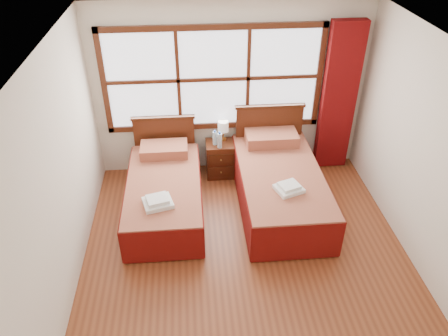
{
  "coord_description": "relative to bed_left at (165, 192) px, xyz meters",
  "views": [
    {
      "loc": [
        -0.62,
        -3.66,
        3.92
      ],
      "look_at": [
        -0.23,
        0.7,
        0.98
      ],
      "focal_mm": 35.0,
      "sensor_mm": 36.0,
      "label": 1
    }
  ],
  "objects": [
    {
      "name": "floor",
      "position": [
        1.01,
        -1.2,
        -0.3
      ],
      "size": [
        4.5,
        4.5,
        0.0
      ],
      "primitive_type": "plane",
      "color": "brown",
      "rests_on": "ground"
    },
    {
      "name": "ceiling",
      "position": [
        1.01,
        -1.2,
        2.3
      ],
      "size": [
        4.5,
        4.5,
        0.0
      ],
      "primitive_type": "plane",
      "rotation": [
        3.14,
        0.0,
        0.0
      ],
      "color": "white",
      "rests_on": "wall_back"
    },
    {
      "name": "wall_back",
      "position": [
        1.01,
        1.05,
        1.0
      ],
      "size": [
        4.0,
        0.0,
        4.0
      ],
      "primitive_type": "plane",
      "rotation": [
        1.57,
        0.0,
        0.0
      ],
      "color": "silver",
      "rests_on": "floor"
    },
    {
      "name": "wall_left",
      "position": [
        -0.99,
        -1.2,
        1.0
      ],
      "size": [
        0.0,
        4.5,
        4.5
      ],
      "primitive_type": "plane",
      "rotation": [
        1.57,
        0.0,
        1.57
      ],
      "color": "silver",
      "rests_on": "floor"
    },
    {
      "name": "wall_right",
      "position": [
        3.01,
        -1.2,
        1.0
      ],
      "size": [
        0.0,
        4.5,
        4.5
      ],
      "primitive_type": "plane",
      "rotation": [
        1.57,
        0.0,
        -1.57
      ],
      "color": "silver",
      "rests_on": "floor"
    },
    {
      "name": "window",
      "position": [
        0.76,
        1.01,
        1.2
      ],
      "size": [
        3.16,
        0.06,
        1.56
      ],
      "color": "white",
      "rests_on": "wall_back"
    },
    {
      "name": "curtain",
      "position": [
        2.61,
        0.91,
        0.87
      ],
      "size": [
        0.5,
        0.16,
        2.3
      ],
      "primitive_type": "cube",
      "color": "maroon",
      "rests_on": "wall_back"
    },
    {
      "name": "bed_left",
      "position": [
        0.0,
        0.0,
        0.0
      ],
      "size": [
        1.0,
        2.02,
        0.97
      ],
      "color": "#3D1B0C",
      "rests_on": "floor"
    },
    {
      "name": "bed_right",
      "position": [
        1.6,
        -0.0,
        0.03
      ],
      "size": [
        1.12,
        2.17,
        1.09
      ],
      "color": "#3D1B0C",
      "rests_on": "floor"
    },
    {
      "name": "nightstand",
      "position": [
        0.83,
        0.8,
        -0.02
      ],
      "size": [
        0.42,
        0.42,
        0.56
      ],
      "color": "#481F0F",
      "rests_on": "floor"
    },
    {
      "name": "towels_left",
      "position": [
        -0.05,
        -0.56,
        0.27
      ],
      "size": [
        0.42,
        0.39,
        0.1
      ],
      "rotation": [
        0.0,
        0.0,
        0.27
      ],
      "color": "white",
      "rests_on": "bed_left"
    },
    {
      "name": "towels_right",
      "position": [
        1.61,
        -0.49,
        0.33
      ],
      "size": [
        0.4,
        0.38,
        0.1
      ],
      "rotation": [
        0.0,
        0.0,
        0.35
      ],
      "color": "white",
      "rests_on": "bed_right"
    },
    {
      "name": "lamp",
      "position": [
        0.89,
        0.91,
        0.48
      ],
      "size": [
        0.16,
        0.16,
        0.31
      ],
      "color": "#C98B40",
      "rests_on": "nightstand"
    },
    {
      "name": "bottle_near",
      "position": [
        0.75,
        0.78,
        0.37
      ],
      "size": [
        0.06,
        0.06,
        0.24
      ],
      "color": "#A6C6D5",
      "rests_on": "nightstand"
    },
    {
      "name": "bottle_far",
      "position": [
        0.82,
        0.68,
        0.38
      ],
      "size": [
        0.07,
        0.07,
        0.26
      ],
      "color": "#A6C6D5",
      "rests_on": "nightstand"
    }
  ]
}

